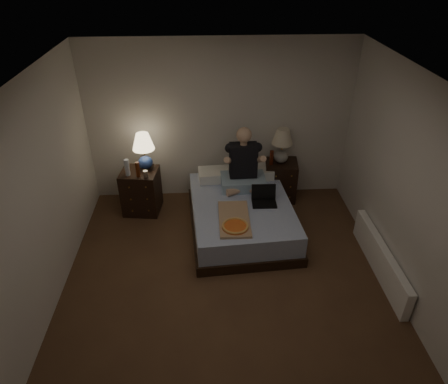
{
  "coord_description": "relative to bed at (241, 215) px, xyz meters",
  "views": [
    {
      "loc": [
        -0.23,
        -3.42,
        3.59
      ],
      "look_at": [
        0.0,
        0.9,
        0.85
      ],
      "focal_mm": 32.0,
      "sensor_mm": 36.0,
      "label": 1
    }
  ],
  "objects": [
    {
      "name": "floor",
      "position": [
        -0.27,
        -1.24,
        -0.23
      ],
      "size": [
        4.0,
        4.5,
        0.0
      ],
      "primitive_type": "cube",
      "color": "brown",
      "rests_on": "ground"
    },
    {
      "name": "ceiling",
      "position": [
        -0.27,
        -1.24,
        2.27
      ],
      "size": [
        4.0,
        4.5,
        0.0
      ],
      "primitive_type": "cube",
      "rotation": [
        3.14,
        0.0,
        0.0
      ],
      "color": "white",
      "rests_on": "ground"
    },
    {
      "name": "wall_back",
      "position": [
        -0.27,
        1.01,
        1.02
      ],
      "size": [
        4.0,
        0.0,
        2.5
      ],
      "primitive_type": "cube",
      "rotation": [
        1.57,
        0.0,
        0.0
      ],
      "color": "silver",
      "rests_on": "ground"
    },
    {
      "name": "wall_left",
      "position": [
        -2.27,
        -1.24,
        1.02
      ],
      "size": [
        0.0,
        4.5,
        2.5
      ],
      "primitive_type": "cube",
      "rotation": [
        1.57,
        0.0,
        1.57
      ],
      "color": "silver",
      "rests_on": "ground"
    },
    {
      "name": "wall_right",
      "position": [
        1.73,
        -1.24,
        1.02
      ],
      "size": [
        0.0,
        4.5,
        2.5
      ],
      "primitive_type": "cube",
      "rotation": [
        1.57,
        0.0,
        -1.57
      ],
      "color": "silver",
      "rests_on": "ground"
    },
    {
      "name": "bed",
      "position": [
        0.0,
        0.0,
        0.0
      ],
      "size": [
        1.5,
        1.92,
        0.46
      ],
      "primitive_type": "cube",
      "rotation": [
        0.0,
        0.0,
        0.08
      ],
      "color": "#516AA3",
      "rests_on": "floor"
    },
    {
      "name": "nightstand_left",
      "position": [
        -1.49,
        0.55,
        0.12
      ],
      "size": [
        0.58,
        0.54,
        0.69
      ],
      "primitive_type": "cube",
      "rotation": [
        0.0,
        0.0,
        -0.12
      ],
      "color": "black",
      "rests_on": "floor"
    },
    {
      "name": "nightstand_right",
      "position": [
        0.7,
        0.8,
        0.09
      ],
      "size": [
        0.54,
        0.5,
        0.65
      ],
      "primitive_type": "cube",
      "rotation": [
        0.0,
        0.0,
        -0.11
      ],
      "color": "black",
      "rests_on": "floor"
    },
    {
      "name": "lamp_left",
      "position": [
        -1.39,
        0.65,
        0.74
      ],
      "size": [
        0.37,
        0.37,
        0.56
      ],
      "primitive_type": null,
      "rotation": [
        0.0,
        0.0,
        0.19
      ],
      "color": "#27428F",
      "rests_on": "nightstand_left"
    },
    {
      "name": "lamp_right",
      "position": [
        0.68,
        0.81,
        0.7
      ],
      "size": [
        0.36,
        0.36,
        0.56
      ],
      "primitive_type": null,
      "rotation": [
        0.0,
        0.0,
        0.13
      ],
      "color": "gray",
      "rests_on": "nightstand_right"
    },
    {
      "name": "water_bottle",
      "position": [
        -1.63,
        0.45,
        0.59
      ],
      "size": [
        0.07,
        0.07,
        0.25
      ],
      "primitive_type": "cylinder",
      "color": "silver",
      "rests_on": "nightstand_left"
    },
    {
      "name": "soda_can",
      "position": [
        -1.36,
        0.38,
        0.51
      ],
      "size": [
        0.07,
        0.07,
        0.1
      ],
      "primitive_type": "cylinder",
      "color": "#BAB9B4",
      "rests_on": "nightstand_left"
    },
    {
      "name": "beer_bottle_left",
      "position": [
        -1.47,
        0.4,
        0.58
      ],
      "size": [
        0.06,
        0.06,
        0.23
      ],
      "primitive_type": "cylinder",
      "color": "#5E240D",
      "rests_on": "nightstand_left"
    },
    {
      "name": "beer_bottle_right",
      "position": [
        0.52,
        0.75,
        0.53
      ],
      "size": [
        0.06,
        0.06,
        0.23
      ],
      "primitive_type": "cylinder",
      "color": "#4F1A0B",
      "rests_on": "nightstand_right"
    },
    {
      "name": "person",
      "position": [
        0.06,
        0.42,
        0.69
      ],
      "size": [
        0.67,
        0.53,
        0.93
      ],
      "primitive_type": null,
      "rotation": [
        0.0,
        0.0,
        0.02
      ],
      "color": "black",
      "rests_on": "bed"
    },
    {
      "name": "laptop",
      "position": [
        0.31,
        -0.06,
        0.35
      ],
      "size": [
        0.35,
        0.29,
        0.24
      ],
      "primitive_type": null,
      "rotation": [
        0.0,
        0.0,
        -0.02
      ],
      "color": "black",
      "rests_on": "bed"
    },
    {
      "name": "pizza_box",
      "position": [
        -0.14,
        -0.61,
        0.27
      ],
      "size": [
        0.4,
        0.76,
        0.08
      ],
      "primitive_type": null,
      "rotation": [
        0.0,
        0.0,
        -0.01
      ],
      "color": "tan",
      "rests_on": "bed"
    },
    {
      "name": "radiator",
      "position": [
        1.66,
        -1.0,
        -0.03
      ],
      "size": [
        0.1,
        1.6,
        0.4
      ],
      "primitive_type": "cube",
      "color": "white",
      "rests_on": "floor"
    }
  ]
}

